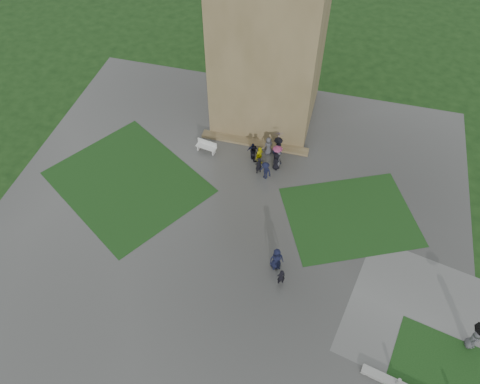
% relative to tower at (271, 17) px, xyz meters
% --- Properties ---
extents(ground, '(120.00, 120.00, 0.00)m').
position_rel_tower_xyz_m(ground, '(0.00, -15.00, -9.00)').
color(ground, black).
extents(plaza, '(34.00, 34.00, 0.02)m').
position_rel_tower_xyz_m(plaza, '(0.00, -13.00, -8.99)').
color(plaza, '#363533').
rests_on(plaza, ground).
extents(lawn_inset_left, '(14.10, 13.46, 0.01)m').
position_rel_tower_xyz_m(lawn_inset_left, '(-8.50, -11.00, -8.97)').
color(lawn_inset_left, black).
rests_on(lawn_inset_left, plaza).
extents(lawn_inset_right, '(11.12, 10.15, 0.01)m').
position_rel_tower_xyz_m(lawn_inset_right, '(8.50, -10.00, -8.97)').
color(lawn_inset_right, black).
rests_on(lawn_inset_right, plaza).
extents(tower, '(8.00, 8.00, 18.00)m').
position_rel_tower_xyz_m(tower, '(0.00, 0.00, 0.00)').
color(tower, brown).
rests_on(tower, ground).
extents(tower_plinth, '(9.00, 0.80, 0.22)m').
position_rel_tower_xyz_m(tower_plinth, '(0.00, -4.40, -8.87)').
color(tower_plinth, brown).
rests_on(tower_plinth, plaza).
extents(bench, '(1.77, 0.82, 0.99)m').
position_rel_tower_xyz_m(bench, '(-3.60, -6.20, -8.47)').
color(bench, beige).
rests_on(bench, plaza).
extents(visitor_cluster, '(3.03, 3.78, 2.63)m').
position_rel_tower_xyz_m(visitor_cluster, '(1.66, -6.15, -7.86)').
color(visitor_cluster, black).
rests_on(visitor_cluster, plaza).
extents(pedestrian_mid, '(1.11, 0.98, 1.90)m').
position_rel_tower_xyz_m(pedestrian_mid, '(4.12, -15.47, -8.03)').
color(pedestrian_mid, black).
rests_on(pedestrian_mid, plaza).
extents(pedestrian_near, '(0.63, 0.55, 1.45)m').
position_rel_tower_xyz_m(pedestrian_near, '(4.67, -16.58, -8.25)').
color(pedestrian_near, black).
rests_on(pedestrian_near, plaza).
extents(pedestrian_path, '(0.86, 0.88, 2.40)m').
position_rel_tower_xyz_m(pedestrian_path, '(16.31, -17.83, -7.66)').
color(pedestrian_path, '#47464C').
rests_on(pedestrian_path, path).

